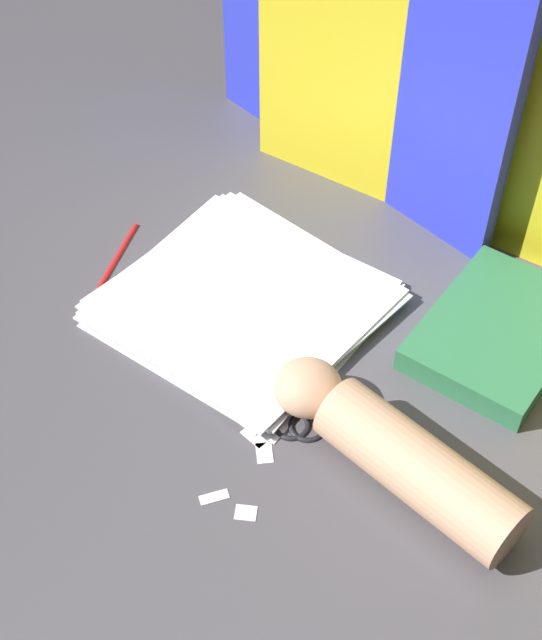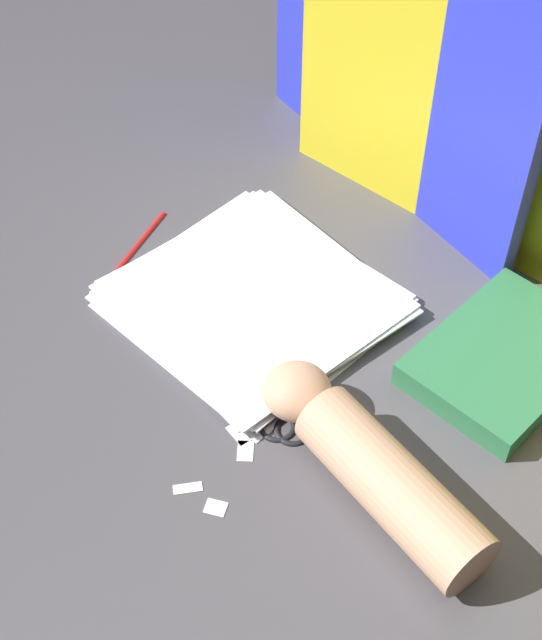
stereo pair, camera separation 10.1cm
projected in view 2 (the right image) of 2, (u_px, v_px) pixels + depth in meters
The scene contains 10 objects.
ground_plane at pixel (248, 386), 1.03m from camera, with size 6.00×6.00×0.00m, color #4C494F.
paper_stack at pixel (253, 298), 1.11m from camera, with size 0.32×0.31×0.02m.
book_closed at pixel (505, 358), 1.03m from camera, with size 0.17×0.23×0.03m.
scissors at pixel (292, 406), 1.00m from camera, with size 0.14×0.16×0.01m.
hand_forearm at pixel (369, 466), 0.91m from camera, with size 0.31×0.11×0.07m.
paper_scrap_near at pixel (238, 434), 0.98m from camera, with size 0.03×0.02×0.00m.
paper_scrap_mid at pixel (216, 507), 0.92m from camera, with size 0.03×0.03×0.00m.
paper_scrap_far at pixel (245, 451), 0.97m from camera, with size 0.03×0.03×0.00m.
paper_scrap_side at pixel (188, 488), 0.93m from camera, with size 0.03×0.03×0.00m.
pen at pixel (139, 242), 1.19m from camera, with size 0.06×0.13×0.01m.
Camera 2 is at (0.48, -0.42, 0.81)m, focal length 50.00 mm.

